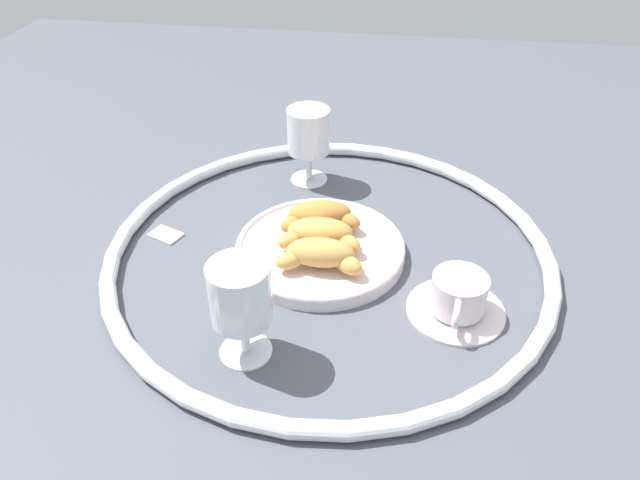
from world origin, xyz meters
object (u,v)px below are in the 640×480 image
at_px(croissant_extra, 320,255).
at_px(coffee_cup_near, 458,298).
at_px(juice_glass_right, 240,298).
at_px(sugar_packet, 166,234).
at_px(croissant_small, 320,234).
at_px(pastry_plate, 320,249).
at_px(juice_glass_left, 309,135).
at_px(croissant_large, 320,216).

height_order(croissant_extra, coffee_cup_near, croissant_extra).
bearing_deg(juice_glass_right, sugar_packet, -49.94).
relative_size(coffee_cup_near, juice_glass_right, 0.97).
bearing_deg(croissant_small, pastry_plate, -87.35).
bearing_deg(juice_glass_left, pastry_plate, 103.48).
bearing_deg(croissant_large, juice_glass_right, 77.51).
xyz_separation_m(croissant_small, sugar_packet, (0.26, -0.02, -0.04)).
xyz_separation_m(juice_glass_right, sugar_packet, (0.19, -0.23, -0.09)).
bearing_deg(croissant_extra, sugar_packet, -14.27).
xyz_separation_m(croissant_small, juice_glass_left, (0.05, -0.23, 0.05)).
relative_size(juice_glass_left, sugar_packet, 2.80).
relative_size(pastry_plate, croissant_small, 1.91).
relative_size(croissant_extra, coffee_cup_near, 1.01).
xyz_separation_m(croissant_large, croissant_small, (-0.01, 0.05, 0.00)).
bearing_deg(pastry_plate, croissant_extra, 98.64).
xyz_separation_m(croissant_large, juice_glass_right, (0.06, 0.26, 0.05)).
relative_size(croissant_large, juice_glass_left, 0.95).
bearing_deg(croissant_small, coffee_cup_near, 154.69).
relative_size(coffee_cup_near, sugar_packet, 2.72).
bearing_deg(croissant_large, sugar_packet, 7.29).
xyz_separation_m(croissant_large, coffee_cup_near, (-0.21, 0.15, -0.02)).
bearing_deg(juice_glass_right, pastry_plate, -106.89).
relative_size(pastry_plate, juice_glass_right, 1.87).
height_order(croissant_large, juice_glass_right, juice_glass_right).
xyz_separation_m(coffee_cup_near, sugar_packet, (0.46, -0.11, -0.02)).
height_order(pastry_plate, croissant_large, croissant_large).
bearing_deg(coffee_cup_near, croissant_large, -34.63).
bearing_deg(croissant_extra, juice_glass_right, 65.63).
distance_m(croissant_extra, juice_glass_right, 0.18).
height_order(pastry_plate, coffee_cup_near, coffee_cup_near).
relative_size(croissant_small, juice_glass_right, 0.98).
distance_m(pastry_plate, coffee_cup_near, 0.23).
height_order(pastry_plate, juice_glass_left, juice_glass_left).
bearing_deg(croissant_large, pastry_plate, 98.86).
xyz_separation_m(pastry_plate, coffee_cup_near, (-0.20, 0.10, 0.01)).
bearing_deg(juice_glass_right, juice_glass_left, -91.39).
distance_m(pastry_plate, sugar_packet, 0.26).
bearing_deg(coffee_cup_near, pastry_plate, -26.02).
bearing_deg(sugar_packet, croissant_small, -162.37).
distance_m(pastry_plate, croissant_large, 0.06).
xyz_separation_m(coffee_cup_near, juice_glass_left, (0.26, -0.32, 0.07)).
bearing_deg(juice_glass_right, croissant_large, -102.49).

